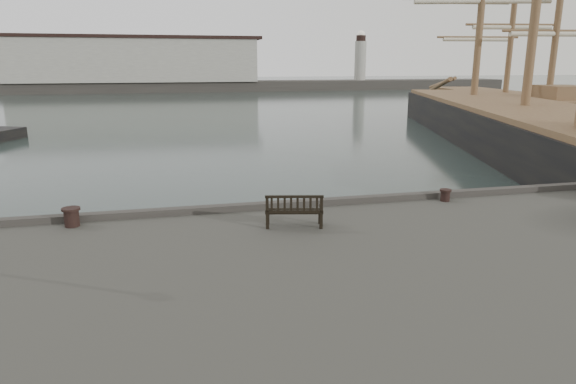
# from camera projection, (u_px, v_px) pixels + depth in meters

# --- Properties ---
(ground) EXTENTS (400.00, 400.00, 0.00)m
(ground) POSITION_uv_depth(u_px,v_px,m) (276.00, 257.00, 15.11)
(ground) COLOR black
(ground) RESTS_ON ground
(breakwater) EXTENTS (140.00, 9.50, 12.20)m
(breakwater) POSITION_uv_depth(u_px,v_px,m) (154.00, 70.00, 99.84)
(breakwater) COLOR #383530
(breakwater) RESTS_ON ground
(bench) EXTENTS (1.51, 0.80, 0.83)m
(bench) POSITION_uv_depth(u_px,v_px,m) (294.00, 216.00, 12.87)
(bench) COLOR black
(bench) RESTS_ON quay
(bollard_left) EXTENTS (0.50, 0.50, 0.48)m
(bollard_left) POSITION_uv_depth(u_px,v_px,m) (72.00, 217.00, 12.90)
(bollard_left) COLOR black
(bollard_left) RESTS_ON quay
(bollard_right) EXTENTS (0.45, 0.45, 0.36)m
(bollard_right) POSITION_uv_depth(u_px,v_px,m) (445.00, 195.00, 15.28)
(bollard_right) COLOR black
(bollard_right) RESTS_ON quay
(tall_ship_main) EXTENTS (20.27, 42.71, 31.56)m
(tall_ship_main) POSITION_uv_depth(u_px,v_px,m) (522.00, 136.00, 34.71)
(tall_ship_main) COLOR black
(tall_ship_main) RESTS_ON ground
(tall_ship_far) EXTENTS (10.15, 28.03, 23.53)m
(tall_ship_far) POSITION_uv_depth(u_px,v_px,m) (504.00, 111.00, 52.41)
(tall_ship_far) COLOR black
(tall_ship_far) RESTS_ON ground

